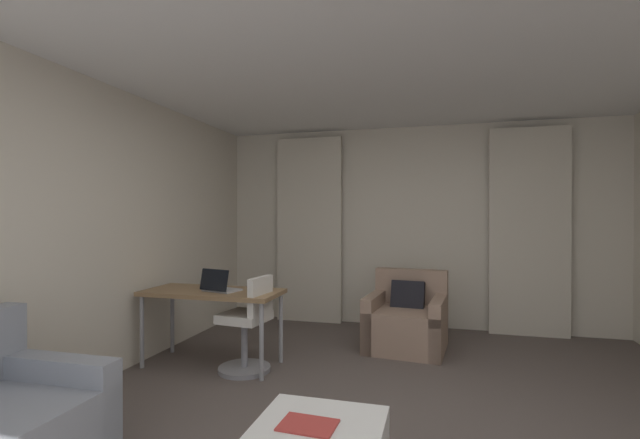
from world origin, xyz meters
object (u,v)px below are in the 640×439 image
at_px(desk, 213,297).
at_px(desk_chair, 248,329).
at_px(armchair, 407,322).
at_px(laptop, 220,287).
at_px(magazine_open, 308,425).

height_order(desk, desk_chair, desk_chair).
xyz_separation_m(armchair, desk, (-1.77, -1.02, 0.37)).
bearing_deg(laptop, magazine_open, -50.14).
height_order(desk_chair, laptop, laptop).
relative_size(desk, magazine_open, 4.54).
xyz_separation_m(armchair, laptop, (-1.67, -1.07, 0.48)).
xyz_separation_m(laptop, magazine_open, (1.36, -1.63, -0.38)).
bearing_deg(magazine_open, laptop, 129.86).
height_order(desk, magazine_open, desk).
bearing_deg(desk_chair, laptop, 174.82).
bearing_deg(armchair, laptop, -147.43).
distance_m(armchair, desk_chair, 1.75).
relative_size(desk, desk_chair, 1.49).
relative_size(armchair, laptop, 2.39).
xyz_separation_m(desk, magazine_open, (1.46, -1.68, -0.27)).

